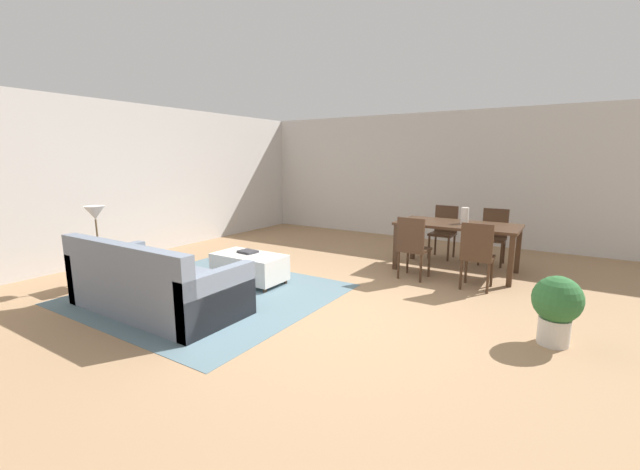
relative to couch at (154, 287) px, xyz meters
The scene contains 16 objects.
ground_plane 2.04m from the couch, 26.84° to the left, with size 10.80×10.80×0.00m, color #9E7A56.
wall_back 6.27m from the couch, 73.04° to the left, with size 9.00×0.12×2.70m, color beige.
wall_left 3.23m from the couch, 152.35° to the left, with size 0.12×11.00×2.70m, color beige.
area_rug 0.78m from the couch, 81.96° to the left, with size 3.00×2.80×0.01m, color slate.
couch is the anchor object (origin of this frame).
ottoman_table 1.41m from the couch, 81.67° to the left, with size 1.04×0.55×0.41m.
side_table 1.39m from the couch, behind, with size 0.40×0.40×0.60m.
table_lamp 1.55m from the couch, behind, with size 0.26×0.26×0.53m.
dining_table 4.39m from the couch, 54.70° to the left, with size 1.79×0.92×0.76m.
dining_chair_near_left 3.50m from the couch, 53.03° to the left, with size 0.42×0.42×0.92m.
dining_chair_near_right 4.09m from the couch, 42.82° to the left, with size 0.41×0.41×0.92m.
dining_chair_far_left 4.87m from the couch, 64.33° to the left, with size 0.42×0.42×0.92m.
dining_chair_far_right 5.28m from the couch, 56.21° to the left, with size 0.41×0.41×0.92m.
vase_centerpiece 4.50m from the couch, 53.96° to the left, with size 0.12×0.12×0.25m, color silver.
book_on_ottoman 1.47m from the couch, 85.07° to the left, with size 0.26×0.20×0.03m, color #333338.
potted_plant 4.24m from the couch, 20.47° to the left, with size 0.44×0.44×0.67m.
Camera 1 is at (2.21, -3.64, 1.74)m, focal length 22.53 mm.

